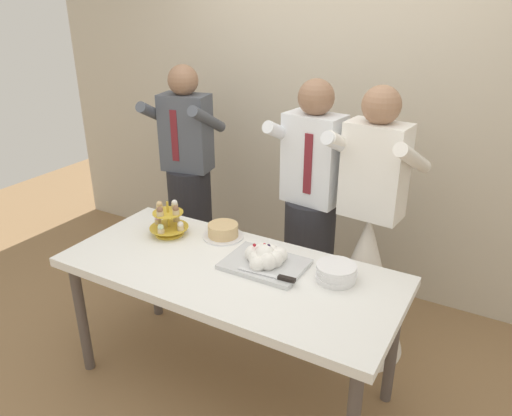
{
  "coord_description": "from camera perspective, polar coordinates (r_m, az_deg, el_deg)",
  "views": [
    {
      "loc": [
        1.23,
        -1.87,
        2.09
      ],
      "look_at": [
        0.08,
        0.15,
        1.07
      ],
      "focal_mm": 34.42,
      "sensor_mm": 36.0,
      "label": 1
    }
  ],
  "objects": [
    {
      "name": "person_guest",
      "position": [
        3.67,
        -7.75,
        1.95
      ],
      "size": [
        0.54,
        0.56,
        1.66
      ],
      "color": "#232328",
      "rests_on": "ground_plane"
    },
    {
      "name": "person_groom",
      "position": [
        3.11,
        6.29,
        -2.12
      ],
      "size": [
        0.51,
        0.54,
        1.66
      ],
      "color": "#232328",
      "rests_on": "ground_plane"
    },
    {
      "name": "plate_stack",
      "position": [
        2.49,
        9.31,
        -7.42
      ],
      "size": [
        0.21,
        0.21,
        0.09
      ],
      "color": "white",
      "rests_on": "dessert_table"
    },
    {
      "name": "round_cake",
      "position": [
        2.88,
        -3.84,
        -2.71
      ],
      "size": [
        0.24,
        0.24,
        0.08
      ],
      "color": "white",
      "rests_on": "dessert_table"
    },
    {
      "name": "person_bride",
      "position": [
        3.05,
        12.56,
        -6.6
      ],
      "size": [
        0.56,
        0.56,
        1.66
      ],
      "color": "white",
      "rests_on": "ground_plane"
    },
    {
      "name": "dessert_table",
      "position": [
        2.63,
        -3.14,
        -8.3
      ],
      "size": [
        1.8,
        0.8,
        0.78
      ],
      "color": "white",
      "rests_on": "ground_plane"
    },
    {
      "name": "ground_plane",
      "position": [
        3.06,
        -2.84,
        -19.53
      ],
      "size": [
        8.0,
        8.0,
        0.0
      ],
      "primitive_type": "plane",
      "color": "olive"
    },
    {
      "name": "main_cake_tray",
      "position": [
        2.58,
        1.08,
        -5.93
      ],
      "size": [
        0.44,
        0.31,
        0.13
      ],
      "color": "silver",
      "rests_on": "dessert_table"
    },
    {
      "name": "rear_wall",
      "position": [
        3.61,
        9.58,
        13.1
      ],
      "size": [
        5.2,
        0.1,
        2.9
      ],
      "primitive_type": "cube",
      "color": "beige",
      "rests_on": "ground_plane"
    },
    {
      "name": "cupcake_stand",
      "position": [
        2.94,
        -10.12,
        -1.52
      ],
      "size": [
        0.23,
        0.23,
        0.21
      ],
      "color": "gold",
      "rests_on": "dessert_table"
    }
  ]
}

